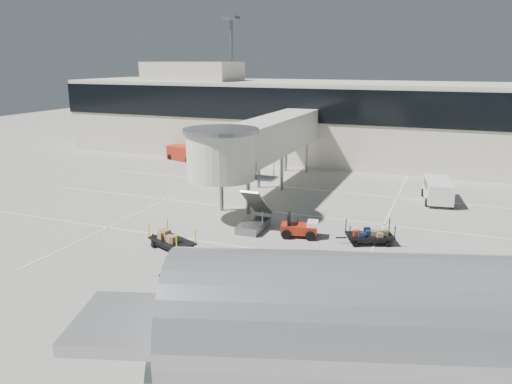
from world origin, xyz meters
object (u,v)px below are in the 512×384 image
box_cart_far (172,242)px  ground_worker (199,264)px  minivan (438,189)px  suitcase_cart (369,236)px  baggage_tug (300,229)px  belt_loader (184,153)px  box_cart_near (202,276)px

box_cart_far → ground_worker: (3.34, -3.11, 0.40)m
ground_worker → minivan: (9.77, 18.96, 0.10)m
suitcase_cart → box_cart_far: size_ratio=0.96×
baggage_tug → box_cart_far: 7.55m
ground_worker → minivan: size_ratio=0.39×
baggage_tug → belt_loader: bearing=124.1°
box_cart_far → minivan: 20.57m
box_cart_near → box_cart_far: 5.16m
belt_loader → baggage_tug: bearing=-26.3°
ground_worker → suitcase_cart: bearing=58.9°
box_cart_near → minivan: minivan is taller
baggage_tug → suitcase_cart: size_ratio=0.71×
suitcase_cart → ground_worker: (-6.57, -8.16, 0.43)m
suitcase_cart → ground_worker: bearing=-151.3°
baggage_tug → box_cart_near: bearing=-116.2°
baggage_tug → suitcase_cart: (3.98, 0.39, -0.06)m
baggage_tug → box_cart_far: (-5.93, -4.66, -0.03)m
baggage_tug → belt_loader: size_ratio=0.54×
belt_loader → box_cart_near: bearing=-40.3°
baggage_tug → box_cart_near: 8.54m
box_cart_near → belt_loader: 30.68m
suitcase_cart → belt_loader: 28.27m
box_cart_near → minivan: bearing=53.5°
belt_loader → suitcase_cart: bearing=-20.1°
belt_loader → ground_worker: bearing=-40.4°
baggage_tug → minivan: (7.18, 11.19, 0.47)m
suitcase_cart → minivan: bearing=51.1°
baggage_tug → suitcase_cart: baggage_tug is taller
box_cart_near → ground_worker: (-0.38, 0.48, 0.32)m
suitcase_cart → box_cart_near: (-6.19, -8.64, 0.10)m
box_cart_near → ground_worker: 0.69m
baggage_tug → belt_loader: 25.55m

